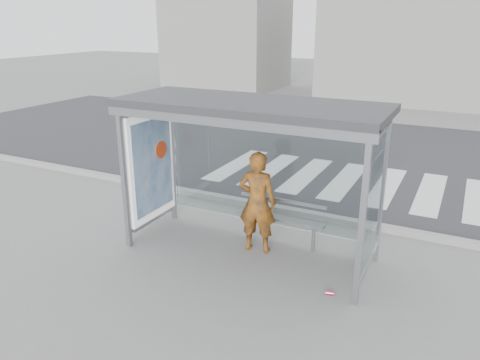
% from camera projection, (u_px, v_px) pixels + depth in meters
% --- Properties ---
extents(ground, '(80.00, 80.00, 0.00)m').
position_uv_depth(ground, '(248.00, 253.00, 8.04)').
color(ground, slate).
rests_on(ground, ground).
extents(road, '(30.00, 10.00, 0.01)m').
position_uv_depth(road, '(350.00, 154.00, 13.96)').
color(road, '#2C2C2E').
rests_on(road, ground).
extents(curb, '(30.00, 0.18, 0.12)m').
position_uv_depth(curb, '(289.00, 211.00, 9.67)').
color(curb, gray).
rests_on(curb, ground).
extents(crosswalk, '(7.55, 3.00, 0.00)m').
position_uv_depth(crosswalk, '(365.00, 184.00, 11.42)').
color(crosswalk, silver).
rests_on(crosswalk, ground).
extents(bus_shelter, '(4.25, 1.65, 2.62)m').
position_uv_depth(bus_shelter, '(230.00, 138.00, 7.60)').
color(bus_shelter, gray).
rests_on(bus_shelter, ground).
extents(building_left, '(6.00, 5.00, 6.00)m').
position_uv_depth(building_left, '(227.00, 34.00, 26.51)').
color(building_left, gray).
rests_on(building_left, ground).
extents(building_center, '(8.00, 5.00, 5.00)m').
position_uv_depth(building_center, '(411.00, 48.00, 22.44)').
color(building_center, gray).
rests_on(building_center, ground).
extents(person, '(0.70, 0.51, 1.78)m').
position_uv_depth(person, '(257.00, 202.00, 7.88)').
color(person, orange).
rests_on(person, ground).
extents(bench, '(1.60, 0.21, 0.83)m').
position_uv_depth(bench, '(281.00, 218.00, 8.23)').
color(bench, slate).
rests_on(bench, ground).
extents(soda_can, '(0.13, 0.09, 0.06)m').
position_uv_depth(soda_can, '(330.00, 293.00, 6.82)').
color(soda_can, '#F14669').
rests_on(soda_can, ground).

